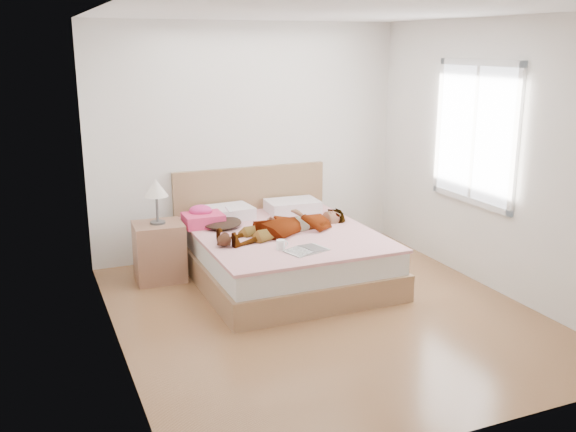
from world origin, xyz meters
The scene contains 11 objects.
ground centered at (0.00, 0.00, 0.00)m, with size 4.00×4.00×0.00m, color #57381B.
woman centered at (0.05, 0.95, 0.61)m, with size 0.56×1.51×0.21m, color white.
hair centered at (-0.52, 1.40, 0.55)m, with size 0.42×0.51×0.08m, color black.
phone centered at (-0.45, 1.35, 0.69)m, with size 0.05×0.10×0.01m, color silver.
room_shell centered at (1.77, 0.30, 1.50)m, with size 4.00×4.00×4.00m.
bed centered at (0.00, 1.04, 0.28)m, with size 1.80×2.08×1.00m.
towel centered at (-0.70, 1.49, 0.60)m, with size 0.41×0.36×0.21m.
magazine centered at (-0.05, 0.29, 0.52)m, with size 0.43×0.34×0.02m.
coffee_mug centered at (-0.25, 0.42, 0.56)m, with size 0.12×0.09×0.09m.
plush_toy centered at (-0.70, 0.73, 0.57)m, with size 0.19×0.23×0.12m.
nightstand centered at (-1.18, 1.44, 0.35)m, with size 0.51×0.46×1.06m.
Camera 1 is at (-2.38, -4.82, 2.35)m, focal length 40.00 mm.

